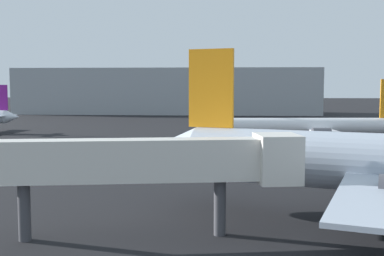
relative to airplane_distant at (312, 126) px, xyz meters
name	(u,v)px	position (x,y,z in m)	size (l,w,h in m)	color
airplane_distant	(312,126)	(0.00, 0.00, 0.00)	(29.73, 24.90, 9.47)	white
jet_bridge	(159,162)	(-15.78, -43.54, 1.61)	(18.16, 5.16, 5.89)	silver
terminal_building	(167,91)	(-30.11, 75.35, 3.88)	(87.99, 19.48, 13.29)	#999EA3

